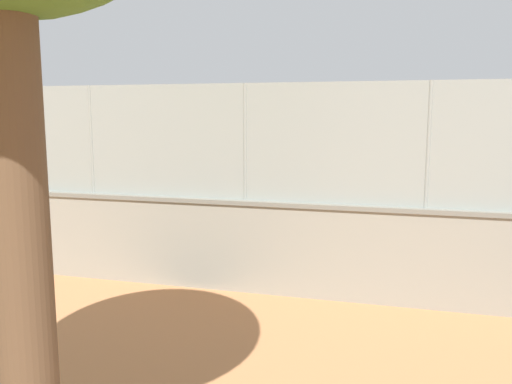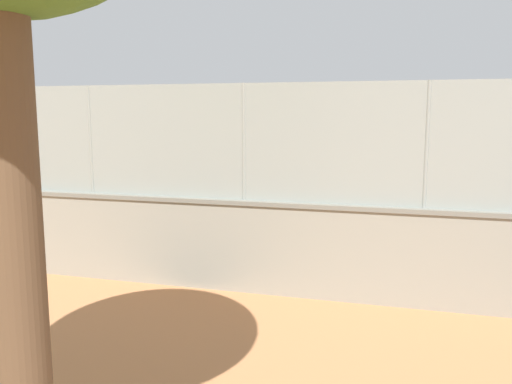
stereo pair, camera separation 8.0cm
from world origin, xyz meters
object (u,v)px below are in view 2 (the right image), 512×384
Objects in this scene: player_foreground_swinging at (163,170)px; player_near_wall_returning at (479,204)px; spare_ball_by_wall at (71,252)px; sports_ball at (183,173)px.

player_foreground_swinging reaches higher than player_near_wall_returning.
spare_ball_by_wall is at bearing 23.12° from player_near_wall_returning.
player_near_wall_returning reaches higher than sports_ball.
player_near_wall_returning is 10.18m from spare_ball_by_wall.
spare_ball_by_wall is (-1.49, 8.74, -0.93)m from player_foreground_swinging.
sports_ball reaches higher than spare_ball_by_wall.
player_foreground_swinging reaches higher than spare_ball_by_wall.
sports_ball is 0.91× the size of spare_ball_by_wall.
player_near_wall_returning reaches higher than spare_ball_by_wall.
player_foreground_swinging is 11.82m from player_near_wall_returning.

